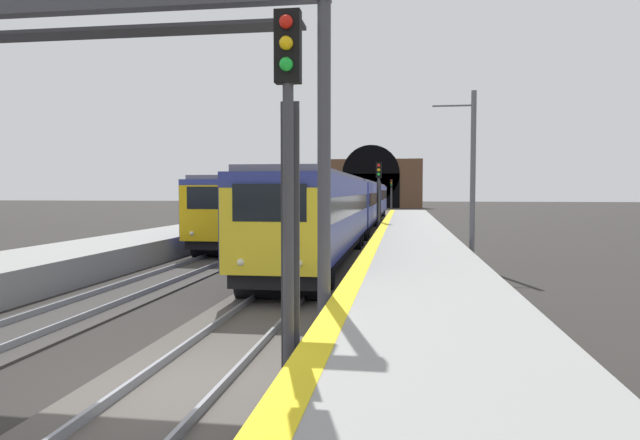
% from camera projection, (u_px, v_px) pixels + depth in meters
% --- Properties ---
extents(ground_plane, '(320.00, 320.00, 0.00)m').
position_uv_depth(ground_plane, '(179.00, 392.00, 8.97)').
color(ground_plane, '#282623').
extents(platform_right, '(112.00, 3.89, 1.01)m').
position_uv_depth(platform_right, '(436.00, 372.00, 8.36)').
color(platform_right, gray).
rests_on(platform_right, ground_plane).
extents(platform_right_edge_strip, '(112.00, 0.50, 0.01)m').
position_uv_depth(platform_right_edge_strip, '(322.00, 334.00, 8.58)').
color(platform_right_edge_strip, yellow).
rests_on(platform_right_edge_strip, platform_right).
extents(track_main_line, '(160.00, 3.12, 0.21)m').
position_uv_depth(track_main_line, '(179.00, 389.00, 8.96)').
color(track_main_line, '#4C4742').
rests_on(track_main_line, ground_plane).
extents(train_main_approaching, '(57.64, 2.91, 3.88)m').
position_uv_depth(train_main_approaching, '(357.00, 203.00, 43.59)').
color(train_main_approaching, navy).
rests_on(train_main_approaching, ground_plane).
extents(train_adjacent_platform, '(37.60, 3.25, 4.78)m').
position_uv_depth(train_adjacent_platform, '(294.00, 203.00, 43.86)').
color(train_adjacent_platform, navy).
rests_on(train_adjacent_platform, ground_plane).
extents(railway_signal_near, '(0.39, 0.38, 5.78)m').
position_uv_depth(railway_signal_near, '(288.00, 171.00, 8.34)').
color(railway_signal_near, '#38383D').
rests_on(railway_signal_near, ground_plane).
extents(railway_signal_mid, '(0.39, 0.38, 5.09)m').
position_uv_depth(railway_signal_mid, '(379.00, 192.00, 38.79)').
color(railway_signal_mid, '#38383D').
rests_on(railway_signal_mid, ground_plane).
extents(railway_signal_far, '(0.39, 0.38, 4.76)m').
position_uv_depth(railway_signal_far, '(391.00, 193.00, 79.70)').
color(railway_signal_far, '#38383D').
rests_on(railway_signal_far, ground_plane).
extents(overhead_signal_gantry, '(0.70, 8.86, 7.43)m').
position_uv_depth(overhead_signal_gantry, '(130.00, 79.00, 12.38)').
color(overhead_signal_gantry, '#3F3F47').
rests_on(overhead_signal_gantry, ground_plane).
extents(tunnel_portal, '(2.37, 18.77, 11.55)m').
position_uv_depth(tunnel_portal, '(371.00, 183.00, 105.21)').
color(tunnel_portal, brown).
rests_on(tunnel_portal, ground_plane).
extents(catenary_mast_near, '(0.22, 1.79, 7.29)m').
position_uv_depth(catenary_mast_near, '(472.00, 177.00, 23.56)').
color(catenary_mast_near, '#595B60').
rests_on(catenary_mast_near, ground_plane).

